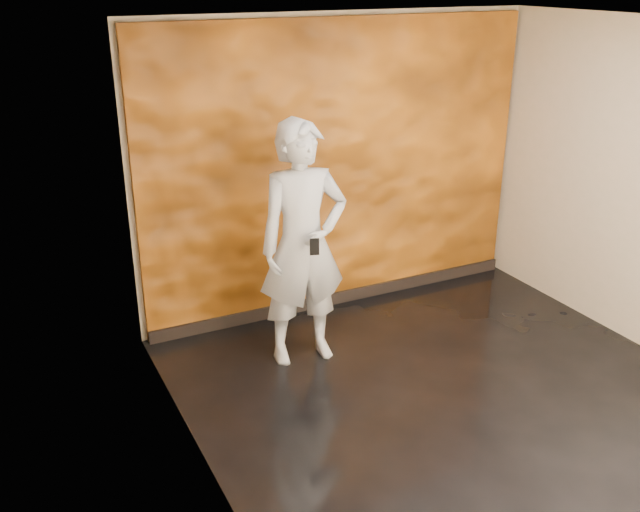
{
  "coord_description": "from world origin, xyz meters",
  "views": [
    {
      "loc": [
        -3.07,
        -3.82,
        3.14
      ],
      "look_at": [
        -0.75,
        0.88,
        1.02
      ],
      "focal_mm": 40.0,
      "sensor_mm": 36.0,
      "label": 1
    }
  ],
  "objects": [
    {
      "name": "baseboard",
      "position": [
        0.0,
        1.92,
        0.06
      ],
      "size": [
        3.9,
        0.04,
        0.12
      ],
      "primitive_type": "cube",
      "color": "black",
      "rests_on": "ground"
    },
    {
      "name": "man",
      "position": [
        -0.78,
        1.13,
        1.04
      ],
      "size": [
        0.79,
        0.56,
        2.07
      ],
      "primitive_type": "imported",
      "rotation": [
        0.0,
        0.0,
        -0.08
      ],
      "color": "#A4A9B2",
      "rests_on": "ground"
    },
    {
      "name": "phone",
      "position": [
        -0.82,
        0.82,
        1.13
      ],
      "size": [
        0.07,
        0.04,
        0.14
      ],
      "primitive_type": "cube",
      "rotation": [
        0.0,
        0.0,
        -0.3
      ],
      "color": "black",
      "rests_on": "man"
    },
    {
      "name": "feature_wall",
      "position": [
        0.0,
        1.96,
        1.38
      ],
      "size": [
        3.9,
        0.06,
        2.75
      ],
      "primitive_type": "cube",
      "color": "orange",
      "rests_on": "ground"
    },
    {
      "name": "room",
      "position": [
        0.0,
        0.0,
        1.4
      ],
      "size": [
        4.02,
        4.02,
        2.81
      ],
      "color": "black",
      "rests_on": "ground"
    }
  ]
}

